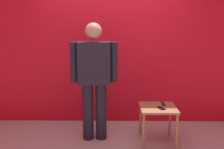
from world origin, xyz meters
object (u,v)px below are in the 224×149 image
at_px(side_table, 158,112).
at_px(cell_phone, 161,108).
at_px(tv_remote, 163,104).
at_px(standing_person, 94,76).

relative_size(side_table, cell_phone, 3.83).
relative_size(cell_phone, tv_remote, 0.85).
height_order(side_table, tv_remote, tv_remote).
xyz_separation_m(side_table, tv_remote, (0.09, 0.12, 0.09)).
height_order(cell_phone, tv_remote, tv_remote).
height_order(standing_person, side_table, standing_person).
distance_m(standing_person, tv_remote, 1.13).
bearing_deg(side_table, cell_phone, -66.57).
height_order(standing_person, cell_phone, standing_person).
relative_size(standing_person, cell_phone, 12.37).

